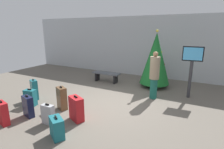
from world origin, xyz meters
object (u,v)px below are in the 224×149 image
(suitcase_0, at_px, (3,113))
(suitcase_4, at_px, (30,98))
(traveller_0, at_px, (154,74))
(suitcase_1, at_px, (48,114))
(flight_info_kiosk, at_px, (192,63))
(suitcase_3, at_px, (76,109))
(holiday_tree, at_px, (156,58))
(suitcase_2, at_px, (28,106))
(waiting_bench, at_px, (106,75))
(suitcase_5, at_px, (62,98))
(suitcase_8, at_px, (34,90))
(suitcase_6, at_px, (57,128))

(suitcase_0, xyz_separation_m, suitcase_4, (-0.39, 1.19, -0.04))
(traveller_0, distance_m, suitcase_1, 3.93)
(traveller_0, bearing_deg, suitcase_0, -129.86)
(flight_info_kiosk, xyz_separation_m, suitcase_1, (-3.30, -3.98, -1.07))
(suitcase_0, distance_m, suitcase_4, 1.26)
(suitcase_3, bearing_deg, holiday_tree, 73.59)
(holiday_tree, relative_size, suitcase_0, 3.73)
(suitcase_2, relative_size, suitcase_3, 0.91)
(waiting_bench, xyz_separation_m, suitcase_4, (-0.91, -3.73, -0.07))
(suitcase_5, xyz_separation_m, suitcase_8, (-1.51, 0.15, 0.00))
(holiday_tree, bearing_deg, flight_info_kiosk, -23.70)
(suitcase_1, bearing_deg, suitcase_4, 158.11)
(suitcase_1, xyz_separation_m, suitcase_2, (-0.88, 0.04, 0.04))
(holiday_tree, bearing_deg, traveller_0, -76.69)
(suitcase_8, bearing_deg, suitcase_0, -65.73)
(holiday_tree, height_order, suitcase_4, holiday_tree)
(traveller_0, bearing_deg, suitcase_1, -122.97)
(suitcase_3, xyz_separation_m, suitcase_6, (0.12, -0.91, -0.10))
(suitcase_4, bearing_deg, flight_info_kiosk, 35.15)
(suitcase_4, bearing_deg, suitcase_1, -21.89)
(waiting_bench, bearing_deg, suitcase_8, -111.13)
(suitcase_2, height_order, suitcase_3, suitcase_3)
(traveller_0, bearing_deg, suitcase_2, -132.89)
(holiday_tree, bearing_deg, suitcase_1, -110.89)
(suitcase_5, bearing_deg, suitcase_2, -121.79)
(suitcase_5, height_order, suitcase_6, suitcase_5)
(holiday_tree, distance_m, suitcase_5, 4.40)
(suitcase_5, bearing_deg, suitcase_3, -22.38)
(waiting_bench, distance_m, traveller_0, 2.96)
(suitcase_8, bearing_deg, suitcase_2, -46.45)
(flight_info_kiosk, height_order, suitcase_8, flight_info_kiosk)
(suitcase_1, distance_m, suitcase_4, 1.61)
(suitcase_1, distance_m, suitcase_8, 2.13)
(suitcase_3, bearing_deg, suitcase_4, 178.29)
(suitcase_1, xyz_separation_m, suitcase_3, (0.56, 0.54, 0.07))
(flight_info_kiosk, height_order, traveller_0, flight_info_kiosk)
(suitcase_2, relative_size, suitcase_5, 0.86)
(waiting_bench, xyz_separation_m, traveller_0, (2.69, -1.08, 0.59))
(traveller_0, bearing_deg, suitcase_4, -143.67)
(suitcase_0, height_order, suitcase_3, suitcase_3)
(suitcase_4, height_order, suitcase_8, suitcase_8)
(flight_info_kiosk, bearing_deg, suitcase_5, -139.86)
(traveller_0, distance_m, suitcase_2, 4.43)
(suitcase_2, bearing_deg, suitcase_0, -109.67)
(holiday_tree, distance_m, suitcase_3, 4.40)
(holiday_tree, xyz_separation_m, suitcase_4, (-3.27, -4.05, -1.04))
(suitcase_1, bearing_deg, suitcase_3, 43.66)
(suitcase_5, bearing_deg, suitcase_6, -51.29)
(holiday_tree, relative_size, suitcase_3, 3.46)
(traveller_0, relative_size, suitcase_4, 2.95)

